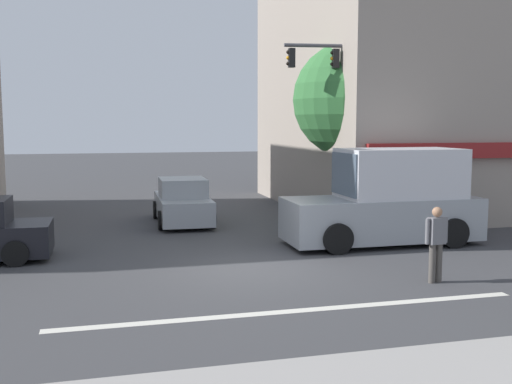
{
  "coord_description": "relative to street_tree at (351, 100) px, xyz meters",
  "views": [
    {
      "loc": [
        -3.42,
        -13.74,
        3.45
      ],
      "look_at": [
        0.65,
        2.0,
        1.6
      ],
      "focal_mm": 42.0,
      "sensor_mm": 36.0,
      "label": 1
    }
  ],
  "objects": [
    {
      "name": "sedan_crossing_rightbound",
      "position": [
        -5.86,
        0.92,
        -3.58
      ],
      "size": [
        1.95,
        4.14,
        1.58
      ],
      "color": "#999EA3",
      "rests_on": "ground"
    },
    {
      "name": "box_truck_crossing_leftbound",
      "position": [
        -0.6,
        -4.21,
        -3.04
      ],
      "size": [
        5.61,
        2.27,
        2.75
      ],
      "color": "#999EA3",
      "rests_on": "ground"
    },
    {
      "name": "pedestrian_mid_crossing",
      "position": [
        -1.57,
        -8.38,
        -3.34
      ],
      "size": [
        0.57,
        0.26,
        1.67
      ],
      "color": "#4C4742",
      "rests_on": "ground"
    },
    {
      "name": "ground_plane",
      "position": [
        -5.15,
        -6.04,
        -4.29
      ],
      "size": [
        120.0,
        120.0,
        0.0
      ],
      "primitive_type": "plane",
      "color": "#3D3D3F"
    },
    {
      "name": "traffic_light_mast",
      "position": [
        0.63,
        -1.65,
        0.01
      ],
      "size": [
        4.86,
        0.8,
        6.2
      ],
      "color": "#47474C",
      "rests_on": "ground"
    },
    {
      "name": "building_right_corner",
      "position": [
        5.79,
        3.29,
        1.69
      ],
      "size": [
        13.52,
        12.17,
        11.97
      ],
      "color": "gray",
      "rests_on": "ground"
    },
    {
      "name": "lane_marking_stripe",
      "position": [
        -5.15,
        -9.54,
        -4.28
      ],
      "size": [
        9.0,
        0.24,
        0.01
      ],
      "primitive_type": "cube",
      "color": "silver",
      "rests_on": "ground"
    },
    {
      "name": "street_tree",
      "position": [
        0.0,
        0.0,
        0.0
      ],
      "size": [
        4.08,
        4.08,
        6.34
      ],
      "color": "#4C3823",
      "rests_on": "ground"
    }
  ]
}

